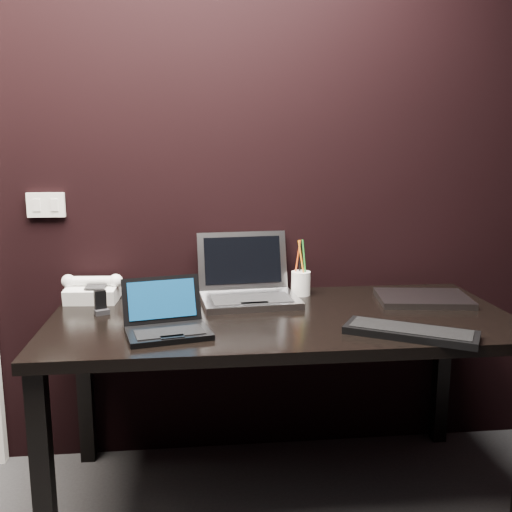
{
  "coord_description": "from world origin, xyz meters",
  "views": [
    {
      "loc": [
        -0.01,
        -0.62,
        1.35
      ],
      "look_at": [
        0.2,
        1.35,
        0.97
      ],
      "focal_mm": 40.0,
      "sensor_mm": 36.0,
      "label": 1
    }
  ],
  "objects": [
    {
      "name": "wall_back",
      "position": [
        0.0,
        1.8,
        1.3
      ],
      "size": [
        4.0,
        0.0,
        4.0
      ],
      "primitive_type": "plane",
      "rotation": [
        1.57,
        0.0,
        0.0
      ],
      "color": "black",
      "rests_on": "ground"
    },
    {
      "name": "wall_switch",
      "position": [
        -0.62,
        1.79,
        1.12
      ],
      "size": [
        0.15,
        0.02,
        0.1
      ],
      "color": "silver",
      "rests_on": "wall_back"
    },
    {
      "name": "desk",
      "position": [
        0.3,
        1.4,
        0.66
      ],
      "size": [
        1.7,
        0.8,
        0.74
      ],
      "color": "black",
      "rests_on": "ground"
    },
    {
      "name": "netbook",
      "position": [
        -0.12,
        1.23,
        0.78
      ],
      "size": [
        0.31,
        0.29,
        0.17
      ],
      "color": "black",
      "rests_on": "desk"
    },
    {
      "name": "silver_laptop",
      "position": [
        0.19,
        1.61,
        0.79
      ],
      "size": [
        0.41,
        0.37,
        0.26
      ],
      "color": "#A2A1A7",
      "rests_on": "desk"
    },
    {
      "name": "ext_keyboard",
      "position": [
        0.69,
        1.11,
        0.75
      ],
      "size": [
        0.44,
        0.34,
        0.03
      ],
      "color": "black",
      "rests_on": "desk"
    },
    {
      "name": "closed_laptop",
      "position": [
        0.89,
        1.52,
        0.75
      ],
      "size": [
        0.39,
        0.31,
        0.02
      ],
      "color": "#929297",
      "rests_on": "desk"
    },
    {
      "name": "desk_phone",
      "position": [
        -0.43,
        1.68,
        0.78
      ],
      "size": [
        0.25,
        0.2,
        0.12
      ],
      "color": "white",
      "rests_on": "desk"
    },
    {
      "name": "mobile_phone",
      "position": [
        -0.37,
        1.48,
        0.77
      ],
      "size": [
        0.06,
        0.06,
        0.09
      ],
      "color": "black",
      "rests_on": "desk"
    },
    {
      "name": "pen_cup",
      "position": [
        0.42,
        1.68,
        0.79
      ],
      "size": [
        0.1,
        0.1,
        0.24
      ],
      "color": "white",
      "rests_on": "desk"
    }
  ]
}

